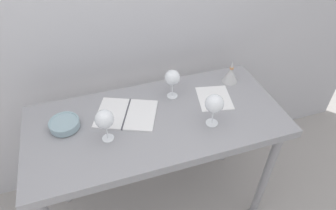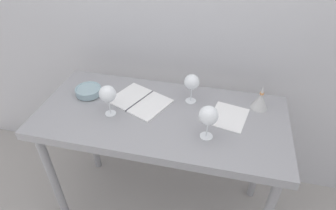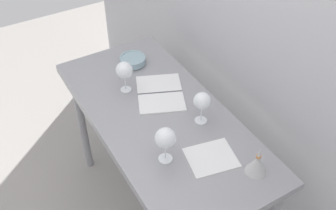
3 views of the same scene
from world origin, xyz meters
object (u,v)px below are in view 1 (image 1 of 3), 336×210
Objects in this scene: tasting_sheet_upper at (214,98)px; tasting_bowl at (64,124)px; wine_glass_near_left at (105,120)px; decanter_funnel at (230,75)px; open_notebook at (126,114)px; wine_glass_far_right at (172,78)px; wine_glass_near_right at (214,104)px.

tasting_bowl is at bearing -169.59° from tasting_sheet_upper.
decanter_funnel is (0.81, 0.25, -0.08)m from wine_glass_near_left.
tasting_bowl is at bearing -156.16° from open_notebook.
wine_glass_far_right is at bearing 168.98° from tasting_sheet_upper.
wine_glass_near_right reaches higher than open_notebook.
wine_glass_far_right is at bearing 6.94° from tasting_bowl.
decanter_funnel is at bearing 31.81° from open_notebook.
wine_glass_near_right is 1.05× the size of wine_glass_far_right.
wine_glass_near_left is 0.67m from tasting_sheet_upper.
tasting_bowl is (-0.33, -0.00, 0.02)m from open_notebook.
open_notebook is (-0.42, 0.21, -0.13)m from wine_glass_near_right.
wine_glass_far_right is 1.22× the size of decanter_funnel.
wine_glass_near_left is 0.47m from wine_glass_far_right.
wine_glass_near_left is 0.82× the size of tasting_sheet_upper.
tasting_sheet_upper is at bearing 10.84° from wine_glass_near_left.
wine_glass_far_right is at bearing 114.31° from wine_glass_near_right.
decanter_funnel is (0.27, 0.31, -0.09)m from wine_glass_near_right.
open_notebook reaches higher than tasting_sheet_upper.
wine_glass_far_right is 0.28m from tasting_sheet_upper.
wine_glass_far_right is (-0.13, 0.28, -0.00)m from wine_glass_near_right.
open_notebook is at bearing -171.53° from decanter_funnel.
open_notebook is at bearing -170.80° from tasting_sheet_upper.
tasting_sheet_upper is (0.23, -0.10, -0.13)m from wine_glass_far_right.
tasting_sheet_upper is at bearing -22.87° from wine_glass_far_right.
wine_glass_far_right is 0.40m from decanter_funnel.
wine_glass_near_right reaches higher than decanter_funnel.
wine_glass_near_left reaches higher than open_notebook.
open_notebook is at bearing -166.07° from wine_glass_far_right.
decanter_funnel is at bearing 17.13° from wine_glass_near_left.
wine_glass_near_left is at bearing -162.87° from decanter_funnel.
wine_glass_near_left is at bearing -35.87° from tasting_bowl.
tasting_sheet_upper is (0.10, 0.19, -0.13)m from wine_glass_near_right.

